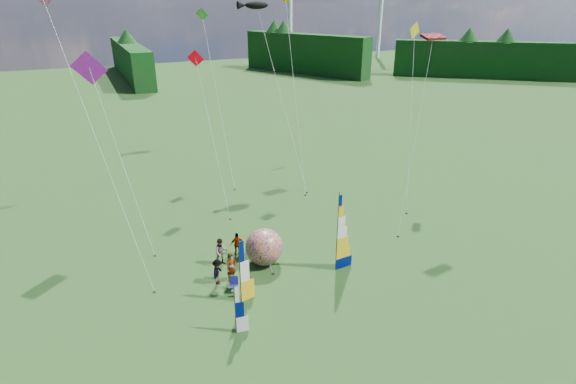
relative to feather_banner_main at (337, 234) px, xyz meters
name	(u,v)px	position (x,y,z in m)	size (l,w,h in m)	color
ground	(333,302)	(-1.80, -2.79, -2.63)	(220.00, 220.00, 0.00)	#284B20
treeline_ring	(336,241)	(-1.80, -2.79, 1.37)	(210.00, 210.00, 8.00)	black
turbine_left	(381,3)	(68.20, 92.21, 12.37)	(8.00, 1.20, 30.00)	silver
turbine_right	(290,3)	(43.20, 99.21, 12.37)	(8.00, 1.20, 30.00)	silver
feather_banner_main	(337,234)	(0.00, 0.00, 0.00)	(1.41, 0.10, 5.25)	#000D52
side_banner_left	(240,273)	(-6.59, -0.59, -0.65)	(1.09, 0.10, 3.95)	gold
side_banner_far	(235,311)	(-7.69, -2.94, -1.20)	(0.86, 0.10, 2.86)	white
bol_inflatable	(264,247)	(-3.83, 2.70, -1.41)	(2.44, 2.44, 2.44)	#0E0283
spectator_a	(231,268)	(-6.40, 1.68, -1.68)	(0.69, 0.45, 1.88)	#66594C
spectator_b	(221,252)	(-6.43, 3.69, -1.68)	(0.92, 0.45, 1.90)	#66594C
spectator_c	(218,272)	(-7.25, 1.76, -1.80)	(1.07, 0.39, 1.65)	#66594C
spectator_d	(237,244)	(-5.08, 4.44, -1.80)	(0.96, 0.39, 1.64)	#66594C
camp_chair	(234,285)	(-6.65, 0.55, -2.16)	(0.54, 0.54, 0.93)	navy
kite_whale	(281,88)	(3.80, 17.03, 5.83)	(3.28, 13.24, 16.91)	black
kite_rainbow_delta	(120,147)	(-11.19, 10.22, 4.20)	(5.99, 11.31, 13.65)	red
kite_parafoil	(417,123)	(8.94, 4.14, 5.06)	(9.00, 8.45, 15.37)	#AF0B13
small_kite_red	(212,130)	(-3.85, 13.58, 3.70)	(2.54, 10.20, 12.65)	red
small_kite_orange	(295,88)	(4.63, 15.74, 6.05)	(4.32, 10.98, 17.35)	yellow
small_kite_yellow	(412,112)	(11.77, 8.22, 4.75)	(7.23, 9.55, 14.75)	yellow
small_kite_pink	(99,141)	(-12.50, 5.61, 6.06)	(5.29, 8.52, 17.36)	#D8578C
small_kite_green	(217,93)	(-1.28, 20.30, 5.22)	(2.86, 12.12, 15.69)	green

